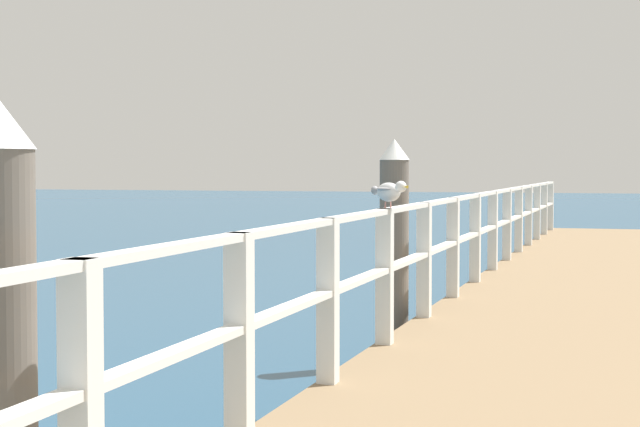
# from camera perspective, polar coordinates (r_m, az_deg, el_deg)

# --- Properties ---
(pier_deck) EXTENTS (2.61, 24.93, 0.55)m
(pier_deck) POSITION_cam_1_polar(r_m,az_deg,el_deg) (12.04, 13.49, -5.42)
(pier_deck) COLOR #846B4C
(pier_deck) RESTS_ON ground_plane
(pier_railing) EXTENTS (0.12, 23.45, 1.05)m
(pier_railing) POSITION_cam_1_polar(r_m,az_deg,el_deg) (12.08, 7.73, -0.96)
(pier_railing) COLOR silver
(pier_railing) RESTS_ON pier_deck
(dock_piling_far) EXTENTS (0.29, 0.29, 2.19)m
(dock_piling_far) POSITION_cam_1_polar(r_m,az_deg,el_deg) (10.30, 3.97, -2.05)
(dock_piling_far) COLOR #6B6056
(dock_piling_far) RESTS_ON ground_plane
(seagull_background) EXTENTS (0.37, 0.37, 0.21)m
(seagull_background) POSITION_cam_1_polar(r_m,az_deg,el_deg) (8.37, 3.72, 1.21)
(seagull_background) COLOR white
(seagull_background) RESTS_ON pier_railing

